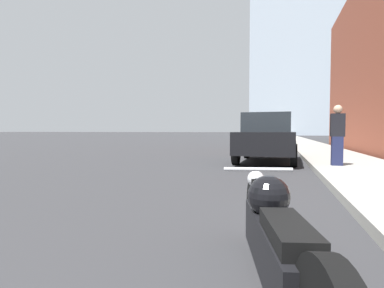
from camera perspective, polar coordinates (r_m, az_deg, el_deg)
name	(u,v)px	position (r m, az deg, el deg)	size (l,w,h in m)	color
sidewalk	(296,139)	(37.48, 19.22, 0.85)	(2.49, 240.00, 0.15)	gray
distant_tower	(296,21)	(86.33, 19.12, 21.27)	(21.09, 21.09, 57.95)	silver
motorcycle	(275,239)	(2.16, 15.57, -17.07)	(0.78, 2.43, 0.79)	black
parked_car_black	(267,138)	(10.97, 14.14, 1.21)	(2.13, 4.20, 1.72)	black
parked_car_silver	(272,134)	(22.26, 15.03, 1.91)	(1.92, 4.31, 1.80)	#BCBCC1
parked_car_yellow	(275,133)	(35.06, 15.52, 2.00)	(2.08, 4.52, 1.65)	gold
pedestrian	(337,135)	(9.20, 25.95, 1.63)	(0.36, 0.23, 1.67)	#1E2347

